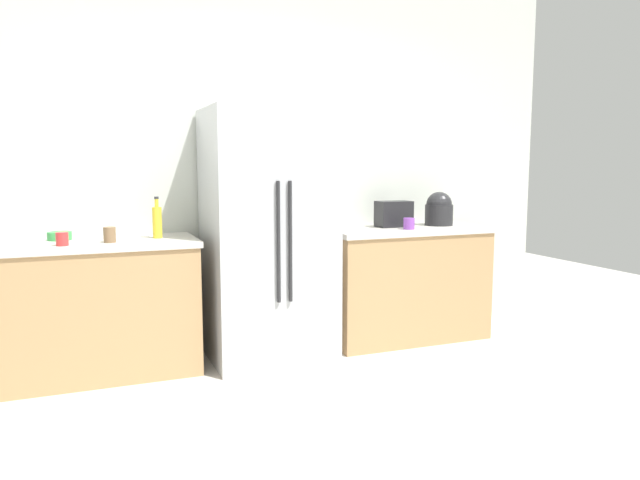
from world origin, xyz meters
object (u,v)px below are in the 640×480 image
object	(u,v)px
bottle_a	(157,221)
cup_b	(409,224)
rice_cooker	(439,210)
toaster	(394,214)
cup_a	(62,239)
refrigerator	(268,236)
bowl_a	(59,236)
cup_c	(110,235)

from	to	relation	value
bottle_a	cup_b	world-z (taller)	bottle_a
rice_cooker	bottle_a	distance (m)	2.20
toaster	cup_a	size ratio (longest dim) A/B	3.28
refrigerator	bowl_a	distance (m)	1.36
refrigerator	cup_b	bearing A→B (deg)	-4.62
refrigerator	bowl_a	xyz separation A→B (m)	(-1.34, 0.19, 0.04)
cup_a	cup_c	world-z (taller)	cup_c
toaster	bowl_a	distance (m)	2.41
cup_b	cup_c	xyz separation A→B (m)	(-2.13, 0.03, 0.01)
refrigerator	cup_c	size ratio (longest dim) A/B	17.92
rice_cooker	cup_a	world-z (taller)	rice_cooker
cup_b	rice_cooker	bearing A→B (deg)	25.41
toaster	bottle_a	world-z (taller)	bottle_a
bottle_a	cup_c	world-z (taller)	bottle_a
bowl_a	rice_cooker	bearing A→B (deg)	-2.05
rice_cooker	cup_b	xyz separation A→B (m)	(-0.38, -0.18, -0.08)
cup_a	bowl_a	distance (m)	0.30
refrigerator	cup_a	size ratio (longest dim) A/B	21.40
bottle_a	cup_c	distance (m)	0.33
bowl_a	toaster	bearing A→B (deg)	-1.79
cup_b	cup_c	world-z (taller)	cup_c
cup_c	bowl_a	bearing A→B (deg)	139.71
bottle_a	bowl_a	size ratio (longest dim) A/B	1.85
bottle_a	bowl_a	distance (m)	0.62
cup_b	refrigerator	bearing A→B (deg)	175.38
cup_a	cup_b	xyz separation A→B (m)	(2.40, 0.02, 0.00)
toaster	cup_c	world-z (taller)	toaster
bottle_a	cup_a	world-z (taller)	bottle_a
bottle_a	cup_b	size ratio (longest dim) A/B	3.22
refrigerator	bottle_a	distance (m)	0.75
cup_b	bottle_a	bearing A→B (deg)	175.26
refrigerator	cup_c	distance (m)	1.05
cup_b	cup_c	bearing A→B (deg)	179.21
toaster	cup_b	world-z (taller)	toaster
refrigerator	cup_c	bearing A→B (deg)	-176.83
rice_cooker	cup_a	distance (m)	2.78
rice_cooker	cup_b	world-z (taller)	rice_cooker
cup_c	bowl_a	distance (m)	0.39
refrigerator	rice_cooker	distance (m)	1.47
refrigerator	bottle_a	size ratio (longest dim) A/B	6.33
toaster	refrigerator	bearing A→B (deg)	-173.68
refrigerator	cup_a	bearing A→B (deg)	-175.28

